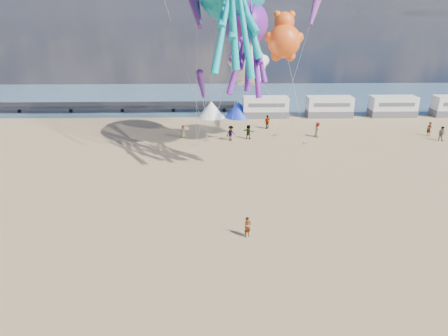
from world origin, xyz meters
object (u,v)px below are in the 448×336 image
sandbag_d (276,135)px  windsock_right (202,84)px  sandbag_c (306,143)px  kite_panda (248,64)px  beachgoer_1 (441,133)px  beachgoer_4 (248,132)px  motorhome_1 (329,107)px  sandbag_a (196,145)px  tent_white (211,109)px  windsock_mid (314,11)px  beachgoer_0 (317,130)px  beachgoer_6 (183,132)px  kite_teddy_orange (284,41)px  standing_person (248,227)px  beachgoer_2 (231,133)px  sandbag_b (230,136)px  kite_octopus_purple (245,23)px  windsock_left (197,13)px  motorhome_0 (265,107)px  beachgoer_3 (267,122)px  motorhome_2 (393,106)px  beachgoer_5 (429,129)px  tent_blue (238,109)px  sandbag_e (208,140)px

sandbag_d → windsock_right: (-9.10, -5.32, 7.24)m
sandbag_c → kite_panda: (-7.04, -0.30, 9.12)m
beachgoer_1 → windsock_right: size_ratio=0.42×
beachgoer_4 → sandbag_c: 7.06m
motorhome_1 → sandbag_a: motorhome_1 is taller
tent_white → sandbag_d: bearing=-50.2°
windsock_mid → beachgoer_0: bearing=4.5°
beachgoer_6 → kite_teddy_orange: size_ratio=0.26×
standing_person → beachgoer_4: 23.05m
sandbag_c → kite_teddy_orange: (-3.09, 0.79, 11.47)m
beachgoer_2 → motorhome_1: bearing=-0.8°
sandbag_b → beachgoer_1: bearing=-4.6°
standing_person → windsock_mid: bearing=40.2°
sandbag_b → kite_teddy_orange: bearing=-22.7°
beachgoer_0 → kite_octopus_purple: 16.72m
windsock_right → motorhome_1: bearing=31.3°
standing_person → windsock_left: size_ratio=0.23×
motorhome_0 → beachgoer_1: (19.85, -12.23, -0.61)m
kite_teddy_orange → motorhome_0: bearing=104.2°
beachgoer_3 → motorhome_2: bearing=167.5°
sandbag_a → windsock_right: size_ratio=0.12×
beachgoer_2 → sandbag_d: 6.14m
beachgoer_4 → beachgoer_5: (22.74, 0.73, -0.00)m
windsock_right → beachgoer_0: bearing=10.4°
sandbag_a → sandbag_d: bearing=20.4°
tent_white → sandbag_b: tent_white is taller
motorhome_1 → sandbag_c: motorhome_1 is taller
motorhome_0 → beachgoer_6: bearing=-137.5°
kite_teddy_orange → windsock_left: 10.44m
standing_person → sandbag_c: bearing=38.6°
tent_blue → sandbag_a: tent_blue is taller
motorhome_2 → tent_blue: motorhome_2 is taller
beachgoer_0 → beachgoer_3: beachgoer_0 is taller
beachgoer_5 → sandbag_e: (-27.73, -1.58, -0.77)m
motorhome_2 → tent_white: motorhome_2 is taller
beachgoer_0 → beachgoer_2: 10.87m
beachgoer_5 → windsock_right: 29.37m
beachgoer_5 → beachgoer_6: 30.77m
tent_blue → beachgoer_4: size_ratio=2.26×
tent_white → sandbag_b: 10.52m
beachgoer_2 → sandbag_e: (-2.80, -0.18, -0.81)m
beachgoer_4 → windsock_left: windsock_left is taller
sandbag_c → kite_octopus_purple: bearing=-162.1°
motorhome_0 → kite_teddy_orange: 16.11m
beachgoer_1 → beachgoer_2: 25.43m
beachgoer_5 → sandbag_a: size_ratio=3.52×
sandbag_b → windsock_right: 9.41m
beachgoer_6 → windsock_right: windsock_right is taller
motorhome_2 → sandbag_b: bearing=-157.5°
sandbag_b → sandbag_d: bearing=2.8°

